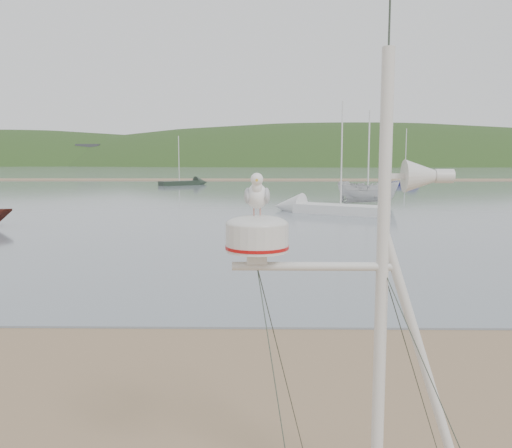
{
  "coord_description": "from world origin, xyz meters",
  "views": [
    {
      "loc": [
        2.73,
        -5.88,
        3.23
      ],
      "look_at": [
        2.63,
        1.0,
        2.37
      ],
      "focal_mm": 38.0,
      "sensor_mm": 36.0,
      "label": 1
    }
  ],
  "objects_px": {
    "sailboat_dark_mid": "(191,183)",
    "sailboat_white_near": "(312,208)",
    "sailboat_blue_far": "(410,182)",
    "mast_rig": "(372,404)",
    "boat_white": "(368,172)"
  },
  "relations": [
    {
      "from": "mast_rig",
      "to": "boat_white",
      "type": "height_order",
      "value": "mast_rig"
    },
    {
      "from": "mast_rig",
      "to": "sailboat_white_near",
      "type": "bearing_deg",
      "value": 86.01
    },
    {
      "from": "mast_rig",
      "to": "sailboat_blue_far",
      "type": "height_order",
      "value": "sailboat_blue_far"
    },
    {
      "from": "boat_white",
      "to": "sailboat_dark_mid",
      "type": "xyz_separation_m",
      "value": [
        -15.52,
        24.99,
        -1.9
      ]
    },
    {
      "from": "boat_white",
      "to": "sailboat_blue_far",
      "type": "distance_m",
      "value": 28.54
    },
    {
      "from": "sailboat_blue_far",
      "to": "sailboat_white_near",
      "type": "height_order",
      "value": "sailboat_blue_far"
    },
    {
      "from": "sailboat_dark_mid",
      "to": "sailboat_white_near",
      "type": "height_order",
      "value": "sailboat_white_near"
    },
    {
      "from": "sailboat_blue_far",
      "to": "mast_rig",
      "type": "bearing_deg",
      "value": -105.3
    },
    {
      "from": "boat_white",
      "to": "sailboat_white_near",
      "type": "xyz_separation_m",
      "value": [
        -4.34,
        -5.64,
        -1.9
      ]
    },
    {
      "from": "sailboat_dark_mid",
      "to": "sailboat_white_near",
      "type": "bearing_deg",
      "value": -69.95
    },
    {
      "from": "sailboat_dark_mid",
      "to": "sailboat_white_near",
      "type": "relative_size",
      "value": 0.88
    },
    {
      "from": "sailboat_dark_mid",
      "to": "sailboat_blue_far",
      "type": "relative_size",
      "value": 0.86
    },
    {
      "from": "mast_rig",
      "to": "sailboat_white_near",
      "type": "relative_size",
      "value": 0.72
    },
    {
      "from": "mast_rig",
      "to": "sailboat_blue_far",
      "type": "bearing_deg",
      "value": 74.7
    },
    {
      "from": "boat_white",
      "to": "sailboat_dark_mid",
      "type": "bearing_deg",
      "value": 58.25
    }
  ]
}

